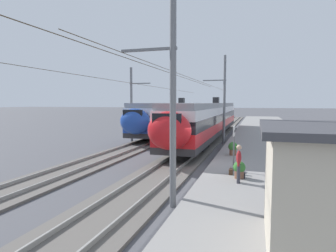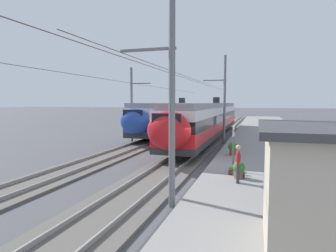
# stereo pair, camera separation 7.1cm
# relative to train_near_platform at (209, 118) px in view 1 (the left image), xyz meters

# --- Properties ---
(ground_plane) EXTENTS (400.00, 400.00, 0.00)m
(ground_plane) POSITION_rel_train_near_platform_xyz_m (-13.80, -1.46, -2.23)
(ground_plane) COLOR #4C4C51
(platform_slab) EXTENTS (120.00, 7.75, 0.37)m
(platform_slab) POSITION_rel_train_near_platform_xyz_m (-13.80, -6.15, -2.04)
(platform_slab) COLOR gray
(platform_slab) RESTS_ON ground
(track_near) EXTENTS (120.00, 3.00, 0.28)m
(track_near) POSITION_rel_train_near_platform_xyz_m (-13.80, -0.00, -2.16)
(track_near) COLOR #5B5651
(track_near) RESTS_ON ground
(track_far) EXTENTS (120.00, 3.00, 0.28)m
(track_far) POSITION_rel_train_near_platform_xyz_m (-13.80, 5.21, -2.16)
(track_far) COLOR #5B5651
(track_far) RESTS_ON ground
(train_near_platform) EXTENTS (30.58, 2.87, 4.27)m
(train_near_platform) POSITION_rel_train_near_platform_xyz_m (0.00, 0.00, 0.00)
(train_near_platform) COLOR #2D2D30
(train_near_platform) RESTS_ON track_near
(train_far_track) EXTENTS (25.03, 2.98, 4.27)m
(train_far_track) POSITION_rel_train_near_platform_xyz_m (4.10, 5.21, -0.01)
(train_far_track) COLOR #2D2D30
(train_far_track) RESTS_ON track_far
(catenary_mast_west) EXTENTS (41.69, 2.18, 7.99)m
(catenary_mast_west) POSITION_rel_train_near_platform_xyz_m (-20.17, -1.75, 1.92)
(catenary_mast_west) COLOR slate
(catenary_mast_west) RESTS_ON ground
(catenary_mast_mid) EXTENTS (41.69, 2.18, 8.28)m
(catenary_mast_mid) POSITION_rel_train_near_platform_xyz_m (-3.11, -1.75, 2.06)
(catenary_mast_mid) COLOR slate
(catenary_mast_mid) RESTS_ON ground
(catenary_mast_far_side) EXTENTS (41.69, 2.17, 7.34)m
(catenary_mast_far_side) POSITION_rel_train_near_platform_xyz_m (-4.31, 6.94, 1.63)
(catenary_mast_far_side) COLOR slate
(catenary_mast_far_side) RESTS_ON ground
(platform_sign) EXTENTS (0.70, 0.08, 2.32)m
(platform_sign) POSITION_rel_train_near_platform_xyz_m (-15.35, -3.72, -0.15)
(platform_sign) COLOR #59595B
(platform_sign) RESTS_ON platform_slab
(passenger_walking) EXTENTS (0.53, 0.22, 1.69)m
(passenger_walking) POSITION_rel_train_near_platform_xyz_m (-17.51, -4.10, -0.91)
(passenger_walking) COLOR #383842
(passenger_walking) RESTS_ON platform_slab
(handbag_beside_passenger) EXTENTS (0.32, 0.18, 0.37)m
(handbag_beside_passenger) POSITION_rel_train_near_platform_xyz_m (-16.58, -4.26, -1.73)
(handbag_beside_passenger) COLOR black
(handbag_beside_passenger) RESTS_ON platform_slab
(handbag_near_sign) EXTENTS (0.32, 0.18, 0.40)m
(handbag_near_sign) POSITION_rel_train_near_platform_xyz_m (-16.10, -3.66, -1.72)
(handbag_near_sign) COLOR #472D1E
(handbag_near_sign) RESTS_ON platform_slab
(potted_plant_platform_edge) EXTENTS (0.56, 0.56, 0.80)m
(potted_plant_platform_edge) POSITION_rel_train_near_platform_xyz_m (-16.70, -4.09, -1.41)
(potted_plant_platform_edge) COLOR brown
(potted_plant_platform_edge) RESTS_ON platform_slab
(potted_plant_by_shelter) EXTENTS (0.61, 0.61, 0.89)m
(potted_plant_by_shelter) POSITION_rel_train_near_platform_xyz_m (-10.81, -3.33, -1.35)
(potted_plant_by_shelter) COLOR brown
(potted_plant_by_shelter) RESTS_ON platform_slab
(platform_shelter) EXTENTS (4.04, 2.59, 3.00)m
(platform_shelter) POSITION_rel_train_near_platform_xyz_m (-22.86, -6.18, -0.33)
(platform_shelter) COLOR #B7AD99
(platform_shelter) RESTS_ON platform_slab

